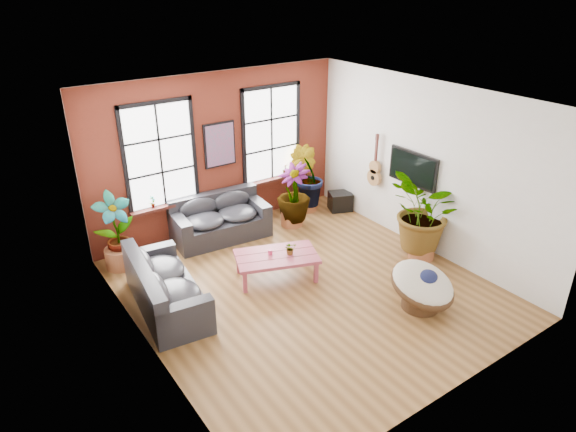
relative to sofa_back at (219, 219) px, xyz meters
name	(u,v)px	position (x,y,z in m)	size (l,w,h in m)	color
room	(303,200)	(0.35, -2.60, 1.32)	(6.04, 6.54, 3.54)	brown
sofa_back	(219,219)	(0.00, 0.00, 0.00)	(2.15, 1.18, 0.95)	#222229
sofa_left	(163,288)	(-2.06, -1.82, -0.02)	(1.21, 2.37, 0.90)	#222229
coffee_table	(276,258)	(0.09, -2.13, 0.01)	(1.74, 1.35, 0.59)	#993749
papasan_chair	(423,286)	(1.62, -4.38, 0.01)	(1.42, 1.43, 0.85)	#462C19
poster	(220,145)	(0.35, 0.43, 1.52)	(0.74, 0.06, 0.98)	black
tv_wall_unit	(401,170)	(3.28, -2.15, 1.11)	(0.13, 1.86, 1.20)	black
media_box	(340,201)	(3.12, -0.43, -0.21)	(0.67, 0.62, 0.45)	black
pot_back_left	(120,258)	(-2.24, -0.02, -0.23)	(0.68, 0.68, 0.41)	#A25935
pot_back_right	(306,202)	(2.43, 0.06, -0.24)	(0.64, 0.64, 0.39)	#A25935
pot_right_wall	(422,250)	(2.95, -3.21, -0.24)	(0.67, 0.67, 0.38)	#A25935
pot_mid	(292,218)	(1.64, -0.44, -0.25)	(0.59, 0.59, 0.36)	#A25935
floor_plant_back_left	(115,227)	(-2.23, 0.00, 0.44)	(0.75, 0.51, 1.43)	#185A20
floor_plant_back_right	(307,177)	(2.41, 0.03, 0.45)	(0.80, 0.65, 1.46)	#185A20
floor_plant_right_wall	(425,213)	(2.95, -3.18, 0.58)	(1.52, 1.32, 1.69)	#185A20
floor_plant_mid	(294,193)	(1.68, -0.46, 0.38)	(0.75, 0.75, 1.34)	#185A20
table_plant	(290,248)	(0.33, -2.25, 0.19)	(0.22, 0.19, 0.25)	#185A20
sill_plant_left	(153,202)	(-1.30, 0.38, 0.61)	(0.14, 0.10, 0.27)	#185A20
sill_plant_right	(286,169)	(2.05, 0.38, 0.61)	(0.15, 0.15, 0.27)	#185A20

